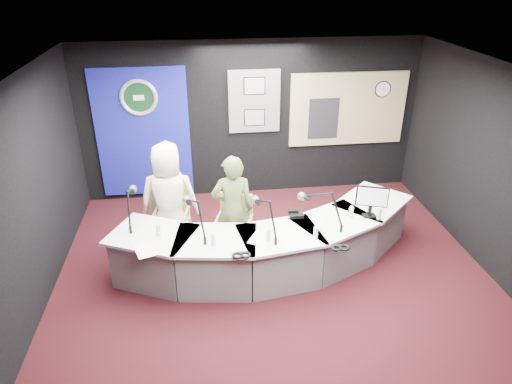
{
  "coord_description": "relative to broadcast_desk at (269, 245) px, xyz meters",
  "views": [
    {
      "loc": [
        -0.91,
        -4.74,
        3.96
      ],
      "look_at": [
        -0.2,
        0.8,
        1.1
      ],
      "focal_mm": 32.0,
      "sensor_mm": 36.0,
      "label": 1
    }
  ],
  "objects": [
    {
      "name": "ground",
      "position": [
        0.05,
        -0.55,
        -0.38
      ],
      "size": [
        6.0,
        6.0,
        0.0
      ],
      "primitive_type": "plane",
      "color": "black",
      "rests_on": "ground"
    },
    {
      "name": "ceiling",
      "position": [
        0.05,
        -0.55,
        2.42
      ],
      "size": [
        6.0,
        6.0,
        0.02
      ],
      "primitive_type": "cube",
      "color": "silver",
      "rests_on": "ground"
    },
    {
      "name": "wall_back",
      "position": [
        0.05,
        2.45,
        1.02
      ],
      "size": [
        6.0,
        0.02,
        2.8
      ],
      "primitive_type": "cube",
      "color": "black",
      "rests_on": "ground"
    },
    {
      "name": "wall_left",
      "position": [
        -2.95,
        -0.55,
        1.02
      ],
      "size": [
        0.02,
        6.0,
        2.8
      ],
      "primitive_type": "cube",
      "color": "black",
      "rests_on": "ground"
    },
    {
      "name": "broadcast_desk",
      "position": [
        0.0,
        0.0,
        0.0
      ],
      "size": [
        4.5,
        1.9,
        0.75
      ],
      "primitive_type": null,
      "color": "silver",
      "rests_on": "ground"
    },
    {
      "name": "backdrop_panel",
      "position": [
        -1.85,
        2.42,
        0.88
      ],
      "size": [
        1.6,
        0.05,
        2.3
      ],
      "primitive_type": "cube",
      "color": "navy",
      "rests_on": "wall_back"
    },
    {
      "name": "agency_seal",
      "position": [
        -1.85,
        2.38,
        1.52
      ],
      "size": [
        0.63,
        0.07,
        0.63
      ],
      "primitive_type": "torus",
      "rotation": [
        1.57,
        0.0,
        0.0
      ],
      "color": "silver",
      "rests_on": "backdrop_panel"
    },
    {
      "name": "seal_center",
      "position": [
        -1.85,
        2.38,
        1.52
      ],
      "size": [
        0.48,
        0.01,
        0.48
      ],
      "primitive_type": "cylinder",
      "rotation": [
        1.57,
        0.0,
        0.0
      ],
      "color": "black",
      "rests_on": "backdrop_panel"
    },
    {
      "name": "pinboard",
      "position": [
        0.1,
        2.42,
        1.38
      ],
      "size": [
        0.9,
        0.04,
        1.1
      ],
      "primitive_type": "cube",
      "color": "slate",
      "rests_on": "wall_back"
    },
    {
      "name": "framed_photo_upper",
      "position": [
        0.1,
        2.39,
        1.65
      ],
      "size": [
        0.34,
        0.02,
        0.27
      ],
      "primitive_type": "cube",
      "color": "gray",
      "rests_on": "pinboard"
    },
    {
      "name": "framed_photo_lower",
      "position": [
        0.1,
        2.39,
        1.09
      ],
      "size": [
        0.34,
        0.02,
        0.27
      ],
      "primitive_type": "cube",
      "color": "gray",
      "rests_on": "pinboard"
    },
    {
      "name": "booth_window_frame",
      "position": [
        1.8,
        2.42,
        1.18
      ],
      "size": [
        2.12,
        0.06,
        1.32
      ],
      "primitive_type": "cube",
      "color": "tan",
      "rests_on": "wall_back"
    },
    {
      "name": "booth_glow",
      "position": [
        1.8,
        2.41,
        1.18
      ],
      "size": [
        2.0,
        0.02,
        1.2
      ],
      "primitive_type": "cube",
      "color": "#FFC5A1",
      "rests_on": "booth_window_frame"
    },
    {
      "name": "equipment_rack",
      "position": [
        1.35,
        2.39,
        1.03
      ],
      "size": [
        0.55,
        0.02,
        0.75
      ],
      "primitive_type": "cube",
      "color": "black",
      "rests_on": "booth_window_frame"
    },
    {
      "name": "wall_clock",
      "position": [
        2.4,
        2.39,
        1.52
      ],
      "size": [
        0.28,
        0.01,
        0.28
      ],
      "primitive_type": "cylinder",
      "rotation": [
        1.57,
        0.0,
        0.0
      ],
      "color": "white",
      "rests_on": "booth_window_frame"
    },
    {
      "name": "armchair_left",
      "position": [
        -1.37,
        0.64,
        0.09
      ],
      "size": [
        0.6,
        0.6,
        0.92
      ],
      "primitive_type": null,
      "rotation": [
        0.0,
        0.0,
        -0.16
      ],
      "color": "tan",
      "rests_on": "ground"
    },
    {
      "name": "armchair_right",
      "position": [
        -0.47,
        0.31,
        0.07
      ],
      "size": [
        0.63,
        0.63,
        0.89
      ],
      "primitive_type": null,
      "rotation": [
        0.0,
        0.0,
        -0.3
      ],
      "color": "tan",
      "rests_on": "ground"
    },
    {
      "name": "draped_jacket",
      "position": [
        -1.43,
        0.89,
        0.24
      ],
      "size": [
        0.51,
        0.18,
        0.7
      ],
      "primitive_type": "cube",
      "rotation": [
        0.0,
        0.0,
        -0.16
      ],
      "color": "slate",
      "rests_on": "armchair_left"
    },
    {
      "name": "person_man",
      "position": [
        -1.37,
        0.64,
        0.49
      ],
      "size": [
        0.88,
        0.6,
        1.72
      ],
      "primitive_type": "imported",
      "rotation": [
        0.0,
        0.0,
        3.08
      ],
      "color": "#F8E8C6",
      "rests_on": "ground"
    },
    {
      "name": "person_woman",
      "position": [
        -0.47,
        0.31,
        0.44
      ],
      "size": [
        0.6,
        0.4,
        1.63
      ],
      "primitive_type": "imported",
      "rotation": [
        0.0,
        0.0,
        3.12
      ],
      "color": "#506032",
      "rests_on": "ground"
    },
    {
      "name": "computer_monitor",
      "position": [
        1.41,
        -0.02,
        0.7
      ],
      "size": [
        0.43,
        0.18,
        0.31
      ],
      "primitive_type": "cube",
      "rotation": [
        0.0,
        0.0,
        -0.34
      ],
      "color": "black",
      "rests_on": "broadcast_desk"
    },
    {
      "name": "desk_phone",
      "position": [
        0.4,
        0.11,
        0.4
      ],
      "size": [
        0.2,
        0.16,
        0.05
      ],
      "primitive_type": "cube",
      "rotation": [
        0.0,
        0.0,
        -0.05
      ],
      "color": "black",
      "rests_on": "broadcast_desk"
    },
    {
      "name": "headphones_near",
      "position": [
        0.78,
        -0.75,
        0.39
      ],
      "size": [
        0.2,
        0.2,
        0.03
      ],
      "primitive_type": "torus",
      "color": "black",
      "rests_on": "broadcast_desk"
    },
    {
      "name": "headphones_far",
      "position": [
        -0.46,
        -0.75,
        0.39
      ],
      "size": [
        0.21,
        0.21,
        0.03
      ],
      "primitive_type": "torus",
      "color": "black",
      "rests_on": "broadcast_desk"
    },
    {
      "name": "paper_stack",
      "position": [
        -1.62,
        -0.47,
        0.38
      ],
      "size": [
        0.32,
        0.38,
        0.0
      ],
      "primitive_type": "cube",
      "rotation": [
        0.0,
        0.0,
        0.32
      ],
      "color": "white",
      "rests_on": "broadcast_desk"
    },
    {
      "name": "notepad",
      "position": [
        -0.19,
        -0.39,
        0.38
      ],
      "size": [
        0.34,
        0.37,
        0.0
      ],
      "primitive_type": "cube",
      "rotation": [
        0.0,
        0.0,
        -0.51
      ],
      "color": "white",
      "rests_on": "broadcast_desk"
    },
    {
      "name": "boom_mic_a",
      "position": [
        -1.85,
        0.27,
        0.68
      ],
      "size": [
        0.16,
        0.74,
        0.6
      ],
      "primitive_type": null,
      "color": "black",
      "rests_on": "broadcast_desk"
    },
    {
      "name": "boom_mic_b",
      "position": [
        -0.99,
        -0.13,
        0.68
      ],
      "size": [
        0.33,
        0.7,
        0.6
      ],
      "primitive_type": null,
      "color": "black",
      "rests_on": "broadcast_desk"
    },
    {
      "name": "boom_mic_c",
      "position": [
        -0.1,
        -0.25,
        0.68
      ],
      "size": [
        0.31,
        0.71,
        0.6
      ],
      "primitive_type": null,
      "color": "black",
      "rests_on": "broadcast_desk"
    },
    {
      "name": "boom_mic_d",
      "position": [
        0.68,
        -0.15,
        0.68
      ],
      "size": [
        0.57,
        0.54,
        0.6
      ],
      "primitive_type": null,
      "color": "black",
      "rests_on": "broadcast_desk"
    },
    {
      "name": "water_bottles",
      "position": [
        0.02,
        -0.24,
        0.46
      ],
      "size": [
        3.06,
        0.51,
        0.18
      ],
      "primitive_type": null,
      "color": "silver",
      "rests_on": "broadcast_desk"
    }
  ]
}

